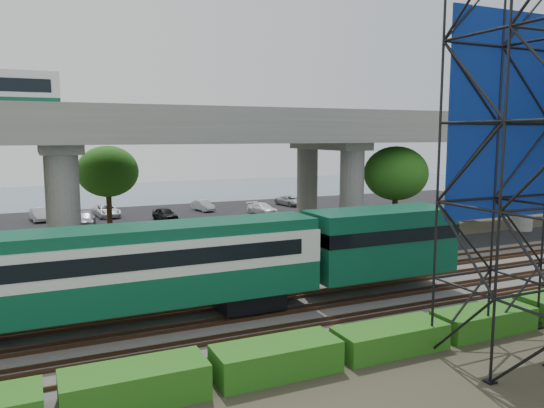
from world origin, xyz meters
name	(u,v)px	position (x,y,z in m)	size (l,w,h in m)	color
ground	(315,320)	(0.00, 0.00, 0.00)	(140.00, 140.00, 0.00)	#474233
ballast_bed	(296,306)	(0.00, 2.00, 0.10)	(90.00, 12.00, 0.20)	slate
service_road	(236,268)	(0.00, 10.50, 0.04)	(90.00, 5.00, 0.08)	black
parking_lot	(157,217)	(0.00, 34.00, 0.04)	(90.00, 18.00, 0.08)	black
harbor_water	(123,195)	(0.00, 56.00, 0.01)	(140.00, 40.00, 0.03)	#475E75
rail_tracks	(296,302)	(0.00, 2.00, 0.28)	(90.00, 9.52, 0.16)	#472D1E
commuter_train	(156,265)	(-6.89, 2.00, 2.88)	(29.30, 3.06, 4.30)	black
overpass	(192,140)	(-1.15, 16.00, 8.21)	(80.00, 12.00, 12.40)	#9E9B93
hedge_strip	(390,337)	(1.01, -4.30, 0.56)	(34.60, 1.80, 1.20)	#216116
trees	(143,178)	(-4.67, 16.17, 5.57)	(40.94, 16.94, 7.69)	#382314
suv	(209,263)	(-2.06, 9.68, 0.74)	(2.18, 4.73, 1.31)	black
parked_cars	(146,212)	(-1.14, 33.54, 0.71)	(37.48, 9.76, 1.29)	white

